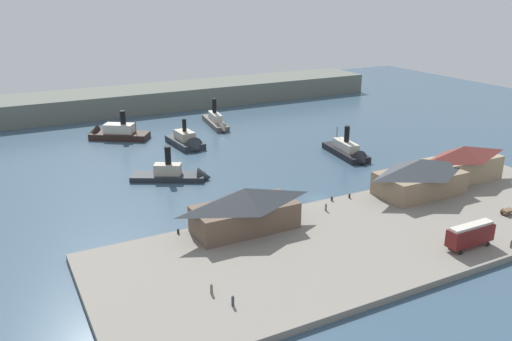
# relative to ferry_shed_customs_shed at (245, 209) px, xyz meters

# --- Properties ---
(ground_plane) EXTENTS (320.00, 320.00, 0.00)m
(ground_plane) POSITION_rel_ferry_shed_customs_shed_xyz_m (22.75, 9.11, -5.52)
(ground_plane) COLOR #385166
(quay_promenade) EXTENTS (110.00, 36.00, 1.20)m
(quay_promenade) POSITION_rel_ferry_shed_customs_shed_xyz_m (22.75, -12.89, -4.92)
(quay_promenade) COLOR gray
(quay_promenade) RESTS_ON ground
(seawall_edge) EXTENTS (110.00, 0.80, 1.00)m
(seawall_edge) POSITION_rel_ferry_shed_customs_shed_xyz_m (22.75, 5.51, -5.02)
(seawall_edge) COLOR #666159
(seawall_edge) RESTS_ON ground
(ferry_shed_customs_shed) EXTENTS (20.23, 9.35, 8.50)m
(ferry_shed_customs_shed) POSITION_rel_ferry_shed_customs_shed_xyz_m (0.00, 0.00, 0.00)
(ferry_shed_customs_shed) COLOR brown
(ferry_shed_customs_shed) RESTS_ON quay_promenade
(ferry_shed_east_terminal) EXTENTS (19.73, 10.98, 8.21)m
(ferry_shed_east_terminal) POSITION_rel_ferry_shed_customs_shed_xyz_m (43.10, -1.51, -0.15)
(ferry_shed_east_terminal) COLOR #847056
(ferry_shed_east_terminal) RESTS_ON quay_promenade
(ferry_shed_central_terminal) EXTENTS (20.15, 8.23, 8.60)m
(ferry_shed_central_terminal) POSITION_rel_ferry_shed_customs_shed_xyz_m (58.37, 0.32, 0.05)
(ferry_shed_central_terminal) COLOR #998466
(ferry_shed_central_terminal) RESTS_ON quay_promenade
(street_tram) EXTENTS (9.60, 2.80, 4.52)m
(street_tram) POSITION_rel_ferry_shed_customs_shed_xyz_m (32.28, -25.23, -1.70)
(street_tram) COLOR maroon
(street_tram) RESTS_ON quay_promenade
(horse_cart) EXTENTS (5.53, 1.52, 1.87)m
(horse_cart) POSITION_rel_ferry_shed_customs_shed_xyz_m (52.05, -18.73, -3.39)
(horse_cart) COLOR brown
(horse_cart) RESTS_ON quay_promenade
(pedestrian_at_waters_edge) EXTENTS (0.44, 0.44, 1.78)m
(pedestrian_at_waters_edge) POSITION_rel_ferry_shed_customs_shed_xyz_m (-12.96, -22.13, -3.51)
(pedestrian_at_waters_edge) COLOR #33384C
(pedestrian_at_waters_edge) RESTS_ON quay_promenade
(pedestrian_near_east_shed) EXTENTS (0.40, 0.40, 1.63)m
(pedestrian_near_east_shed) POSITION_rel_ferry_shed_customs_shed_xyz_m (38.92, -28.83, -3.58)
(pedestrian_near_east_shed) COLOR #6B5B4C
(pedestrian_near_east_shed) RESTS_ON quay_promenade
(pedestrian_standing_center) EXTENTS (0.44, 0.44, 1.76)m
(pedestrian_standing_center) POSITION_rel_ferry_shed_customs_shed_xyz_m (-14.47, -17.74, -3.51)
(pedestrian_standing_center) COLOR #6B5B4C
(pedestrian_standing_center) RESTS_ON quay_promenade
(pedestrian_by_tram) EXTENTS (0.41, 0.41, 1.67)m
(pedestrian_by_tram) POSITION_rel_ferry_shed_customs_shed_xyz_m (18.96, 0.19, -3.56)
(pedestrian_by_tram) COLOR #6B5B4C
(pedestrian_by_tram) RESTS_ON quay_promenade
(mooring_post_west) EXTENTS (0.44, 0.44, 0.90)m
(mooring_post_west) POSITION_rel_ferry_shed_customs_shed_xyz_m (27.62, 3.55, -3.87)
(mooring_post_west) COLOR black
(mooring_post_west) RESTS_ON quay_promenade
(mooring_post_center_west) EXTENTS (0.44, 0.44, 0.90)m
(mooring_post_center_west) POSITION_rel_ferry_shed_customs_shed_xyz_m (23.20, 4.01, -3.87)
(mooring_post_center_west) COLOR black
(mooring_post_center_west) RESTS_ON quay_promenade
(mooring_post_center_east) EXTENTS (0.44, 0.44, 0.90)m
(mooring_post_center_east) POSITION_rel_ferry_shed_customs_shed_xyz_m (-12.03, 4.28, -3.87)
(mooring_post_center_east) COLOR black
(mooring_post_center_east) RESTS_ON quay_promenade
(ferry_approaching_east) EXTENTS (7.86, 17.05, 10.42)m
(ferry_approaching_east) POSITION_rel_ferry_shed_customs_shed_xyz_m (10.99, 60.85, -4.04)
(ferry_approaching_east) COLOR #23282D
(ferry_approaching_east) RESTS_ON ground
(ferry_mid_harbor) EXTENTS (8.08, 20.12, 10.41)m
(ferry_mid_harbor) POSITION_rel_ferry_shed_customs_shed_xyz_m (47.78, 30.14, -4.07)
(ferry_mid_harbor) COLOR black
(ferry_mid_harbor) RESTS_ON ground
(ferry_approaching_west) EXTENTS (19.94, 16.42, 11.14)m
(ferry_approaching_west) POSITION_rel_ferry_shed_customs_shed_xyz_m (-6.69, 80.74, -3.81)
(ferry_approaching_west) COLOR black
(ferry_approaching_west) RESTS_ON ground
(ferry_outer_harbor) EXTENTS (19.87, 13.99, 10.40)m
(ferry_outer_harbor) POSITION_rel_ferry_shed_customs_shed_xyz_m (-0.98, 35.34, -4.22)
(ferry_outer_harbor) COLOR #23282D
(ferry_outer_harbor) RESTS_ON ground
(ferry_moored_west) EXTENTS (7.42, 22.62, 10.40)m
(ferry_moored_west) POSITION_rel_ferry_shed_customs_shed_xyz_m (28.42, 79.15, -3.95)
(ferry_moored_west) COLOR #514C47
(ferry_moored_west) RESTS_ON ground
(far_headland) EXTENTS (180.00, 24.00, 8.00)m
(far_headland) POSITION_rel_ferry_shed_customs_shed_xyz_m (22.75, 119.11, -1.52)
(far_headland) COLOR #60665B
(far_headland) RESTS_ON ground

